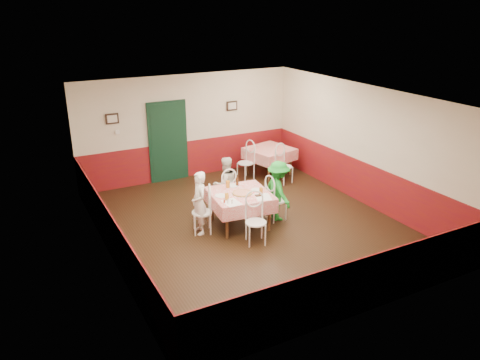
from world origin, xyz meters
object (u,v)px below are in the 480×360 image
chair_far (226,192)px  chair_second_b (284,167)px  diner_far (226,184)px  wallet (258,195)px  chair_left (202,212)px  main_table (240,209)px  glass_c (228,184)px  chair_near (256,223)px  pizza (242,193)px  beer_bottle (237,181)px  glass_b (261,191)px  diner_right (278,191)px  chair_second_a (246,163)px  second_table (269,162)px  diner_left (199,203)px  chair_right (276,200)px  glass_a (227,197)px

chair_far → chair_second_b: 2.30m
diner_far → wallet: bearing=93.8°
chair_left → main_table: bearing=103.4°
glass_c → chair_near: bearing=-89.9°
chair_second_b → pizza: 2.85m
main_table → beer_bottle: size_ratio=5.34×
chair_left → chair_near: same height
chair_near → glass_b: size_ratio=6.78×
chair_second_b → diner_right: diner_right is taller
chair_near → chair_second_a: bearing=81.9°
glass_c → diner_right: diner_right is taller
chair_far → chair_second_b: size_ratio=1.00×
second_table → chair_near: 4.04m
pizza → chair_second_b: bearing=38.9°
chair_second_b → pizza: bearing=-154.0°
chair_second_a → glass_b: 2.95m
glass_c → diner_left: bearing=-159.9°
chair_near → chair_second_a: size_ratio=1.00×
second_table → beer_bottle: beer_bottle is taller
chair_right → diner_right: diner_right is taller
chair_right → diner_left: bearing=80.6°
main_table → diner_far: (0.10, 0.89, 0.26)m
glass_a → wallet: glass_a is taller
pizza → glass_b: 0.40m
main_table → chair_second_a: 2.88m
chair_second_b → diner_far: 2.29m
second_table → chair_left: chair_left is taller
chair_near → chair_right: bearing=56.1°
chair_second_b → glass_a: glass_a is taller
main_table → chair_second_a: bearing=59.2°
glass_a → diner_far: bearing=65.2°
glass_b → diner_right: 0.57m
glass_a → beer_bottle: bearing=47.7°
chair_left → chair_near: bearing=58.4°
wallet → chair_second_b: bearing=52.1°
chair_right → chair_second_a: 2.63m
main_table → diner_right: bearing=-6.1°
wallet → diner_far: 1.24m
chair_right → glass_b: size_ratio=6.78×
glass_a → glass_c: size_ratio=0.94×
chair_far → glass_a: bearing=68.6°
main_table → diner_left: diner_left is taller
glass_a → diner_right: bearing=5.3°
chair_second_a → main_table: bearing=-43.8°
beer_bottle → chair_second_a: bearing=57.2°
main_table → pizza: bearing=-73.3°
beer_bottle → glass_c: bearing=-179.6°
glass_c → wallet: glass_c is taller
second_table → glass_c: bearing=-138.1°
main_table → second_table: (2.22, 2.47, 0.00)m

